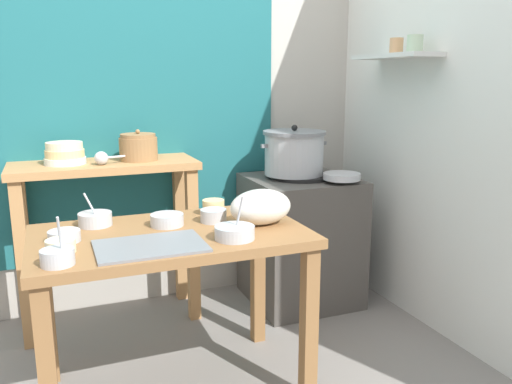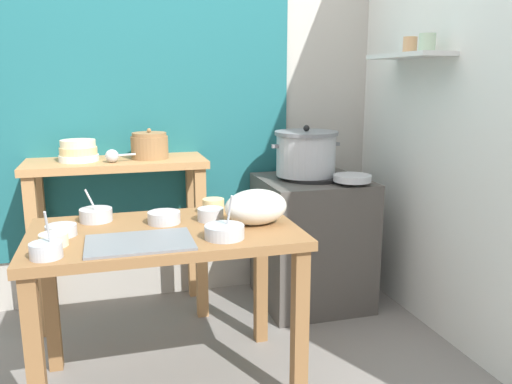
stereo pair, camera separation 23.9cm
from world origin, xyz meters
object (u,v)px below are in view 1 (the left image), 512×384
(stove_block, at_px, (300,239))
(clay_pot, at_px, (138,147))
(bowl_stack_enamel, at_px, (65,154))
(steamer_pot, at_px, (294,153))
(serving_tray, at_px, (150,246))
(prep_bowl_7, at_px, (58,256))
(prep_table, at_px, (171,257))
(prep_bowl_3, at_px, (213,207))
(prep_bowl_5, at_px, (60,245))
(prep_bowl_0, at_px, (95,219))
(ladle, at_px, (103,158))
(back_shelf_table, at_px, (107,203))
(prep_bowl_4, at_px, (235,232))
(plastic_bag, at_px, (261,207))
(wide_pan, at_px, (342,176))
(prep_bowl_6, at_px, (64,236))
(prep_bowl_1, at_px, (167,219))
(prep_bowl_2, at_px, (213,215))

(stove_block, distance_m, clay_pot, 1.10)
(clay_pot, bearing_deg, bowl_stack_enamel, 178.34)
(steamer_pot, xyz_separation_m, clay_pot, (-0.88, 0.11, 0.06))
(serving_tray, height_order, prep_bowl_7, prep_bowl_7)
(prep_table, xyz_separation_m, prep_bowl_3, (0.25, 0.20, 0.15))
(clay_pot, height_order, prep_bowl_5, clay_pot)
(stove_block, distance_m, prep_bowl_0, 1.34)
(bowl_stack_enamel, bearing_deg, ladle, -28.10)
(back_shelf_table, relative_size, prep_bowl_0, 6.56)
(clay_pot, height_order, prep_bowl_4, clay_pot)
(plastic_bag, distance_m, wide_pan, 0.84)
(plastic_bag, bearing_deg, prep_bowl_6, 175.92)
(steamer_pot, height_order, bowl_stack_enamel, steamer_pot)
(bowl_stack_enamel, height_order, prep_bowl_4, bowl_stack_enamel)
(wide_pan, relative_size, prep_bowl_1, 1.48)
(prep_table, height_order, stove_block, stove_block)
(back_shelf_table, xyz_separation_m, prep_bowl_5, (-0.25, -0.90, 0.07))
(bowl_stack_enamel, bearing_deg, stove_block, -6.22)
(back_shelf_table, relative_size, prep_bowl_7, 5.51)
(ladle, relative_size, prep_bowl_7, 1.41)
(plastic_bag, distance_m, prep_bowl_3, 0.27)
(serving_tray, bearing_deg, ladle, 94.49)
(prep_table, distance_m, wide_pan, 1.18)
(bowl_stack_enamel, relative_size, prep_bowl_2, 1.82)
(clay_pot, relative_size, serving_tray, 0.51)
(clay_pot, xyz_separation_m, prep_bowl_7, (-0.45, -1.03, -0.22))
(prep_table, distance_m, prep_bowl_3, 0.35)
(bowl_stack_enamel, height_order, plastic_bag, bowl_stack_enamel)
(back_shelf_table, height_order, prep_bowl_6, back_shelf_table)
(bowl_stack_enamel, xyz_separation_m, prep_bowl_4, (0.57, -0.99, -0.20))
(prep_bowl_1, xyz_separation_m, prep_bowl_5, (-0.43, -0.20, -0.00))
(steamer_pot, height_order, prep_bowl_7, steamer_pot)
(prep_table, xyz_separation_m, prep_bowl_4, (0.21, -0.19, 0.14))
(plastic_bag, bearing_deg, prep_bowl_7, -165.93)
(prep_bowl_2, bearing_deg, prep_bowl_6, -174.64)
(steamer_pot, xyz_separation_m, prep_bowl_5, (-1.31, -0.79, -0.16))
(prep_bowl_4, height_order, prep_bowl_7, same)
(prep_bowl_3, distance_m, prep_bowl_5, 0.73)
(prep_table, relative_size, back_shelf_table, 1.15)
(ladle, relative_size, prep_bowl_2, 2.15)
(prep_bowl_6, bearing_deg, ladle, 71.95)
(prep_bowl_4, distance_m, prep_bowl_6, 0.65)
(prep_bowl_0, bearing_deg, back_shelf_table, 79.71)
(plastic_bag, bearing_deg, prep_bowl_0, 159.75)
(plastic_bag, xyz_separation_m, prep_bowl_0, (-0.66, 0.24, -0.05))
(prep_bowl_0, bearing_deg, steamer_pot, 22.15)
(stove_block, relative_size, prep_bowl_1, 5.54)
(serving_tray, height_order, prep_bowl_5, prep_bowl_5)
(prep_bowl_6, bearing_deg, clay_pot, 61.53)
(ladle, height_order, prep_bowl_0, ladle)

